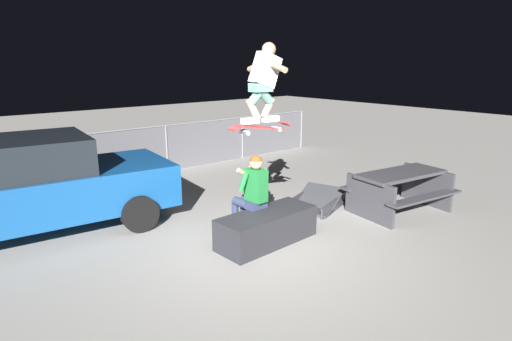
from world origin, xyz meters
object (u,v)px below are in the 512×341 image
(skater_airborne, at_px, (264,79))
(picnic_table_back, at_px, (400,185))
(ledge_box_main, at_px, (267,227))
(kicker_ramp, at_px, (316,204))
(parked_car, at_px, (32,186))
(skateboard, at_px, (261,128))
(person_sitting_on_ledge, at_px, (251,191))

(skater_airborne, relative_size, picnic_table_back, 0.60)
(ledge_box_main, bearing_deg, kicker_ramp, 18.52)
(kicker_ramp, distance_m, parked_car, 4.88)
(skateboard, height_order, picnic_table_back, skateboard)
(person_sitting_on_ledge, distance_m, skater_airborne, 1.73)
(picnic_table_back, bearing_deg, skater_airborne, 166.36)
(ledge_box_main, height_order, kicker_ramp, ledge_box_main)
(skater_airborne, bearing_deg, skateboard, 174.75)
(skater_airborne, distance_m, kicker_ramp, 2.99)
(skater_airborne, relative_size, parked_car, 0.26)
(skater_airborne, bearing_deg, person_sitting_on_ledge, 98.76)
(person_sitting_on_ledge, distance_m, kicker_ramp, 1.92)
(person_sitting_on_ledge, xyz_separation_m, kicker_ramp, (1.78, 0.23, -0.66))
(skateboard, bearing_deg, skater_airborne, -5.25)
(picnic_table_back, bearing_deg, ledge_box_main, 169.09)
(ledge_box_main, relative_size, parked_car, 0.37)
(skateboard, distance_m, skater_airborne, 0.69)
(person_sitting_on_ledge, relative_size, picnic_table_back, 0.70)
(parked_car, bearing_deg, kicker_ramp, -25.36)
(picnic_table_back, relative_size, parked_car, 0.43)
(skateboard, relative_size, parked_car, 0.24)
(ledge_box_main, xyz_separation_m, kicker_ramp, (1.79, 0.60, -0.17))
(kicker_ramp, bearing_deg, skater_airborne, -164.94)
(skater_airborne, xyz_separation_m, parked_car, (-2.62, 2.54, -1.66))
(person_sitting_on_ledge, bearing_deg, ledge_box_main, -90.35)
(ledge_box_main, distance_m, skateboard, 1.52)
(person_sitting_on_ledge, distance_m, parked_car, 3.45)
(ledge_box_main, distance_m, skater_airborne, 2.21)
(kicker_ramp, bearing_deg, skateboard, -165.55)
(kicker_ramp, height_order, picnic_table_back, picnic_table_back)
(skateboard, distance_m, parked_car, 3.73)
(ledge_box_main, distance_m, kicker_ramp, 1.89)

